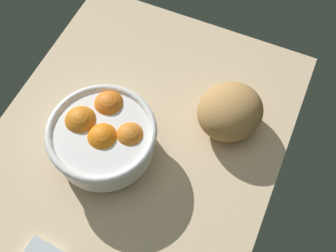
# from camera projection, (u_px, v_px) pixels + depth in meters

# --- Properties ---
(ground_plane) EXTENTS (0.83, 0.63, 0.03)m
(ground_plane) POSITION_uv_depth(u_px,v_px,m) (132.00, 153.00, 0.97)
(ground_plane) COLOR beige
(fruit_bowl) EXTENTS (0.23, 0.23, 0.11)m
(fruit_bowl) POSITION_uv_depth(u_px,v_px,m) (103.00, 135.00, 0.90)
(fruit_bowl) COLOR white
(fruit_bowl) RESTS_ON ground
(bread_loaf) EXTENTS (0.20, 0.19, 0.10)m
(bread_loaf) POSITION_uv_depth(u_px,v_px,m) (230.00, 111.00, 0.94)
(bread_loaf) COLOR tan
(bread_loaf) RESTS_ON ground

